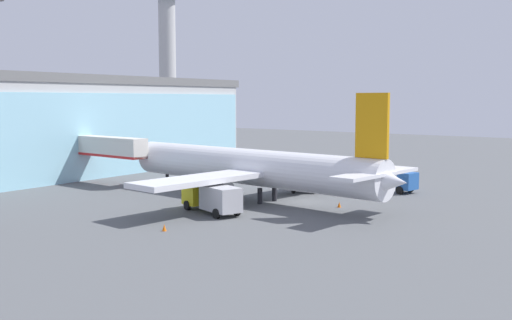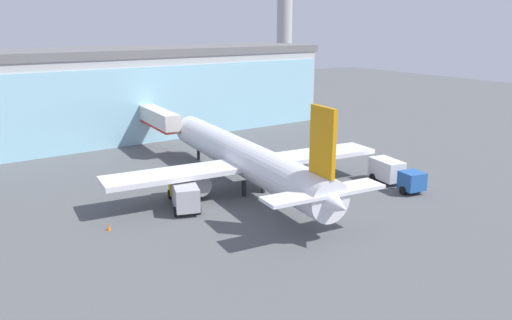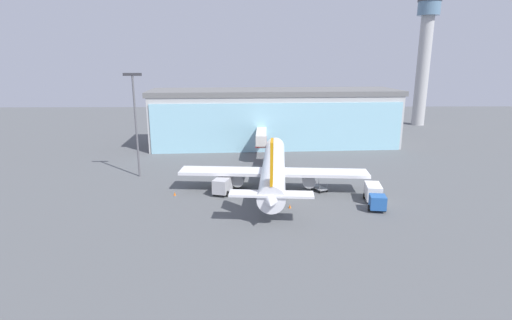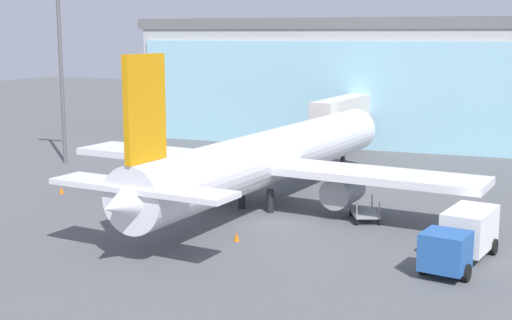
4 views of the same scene
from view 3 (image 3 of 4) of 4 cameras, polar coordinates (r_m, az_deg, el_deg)
name	(u,v)px [view 3 (image 3 of 4)]	position (r m, az deg, el deg)	size (l,w,h in m)	color
ground	(289,197)	(63.35, 4.76, -5.27)	(240.00, 240.00, 0.00)	#545659
terminal_building	(274,117)	(99.80, 2.63, 6.09)	(61.34, 19.65, 13.80)	#B2B2B2
jet_bridge	(261,136)	(87.79, 0.78, 3.39)	(2.84, 14.03, 5.90)	beige
control_tower	(424,54)	(140.24, 22.92, 13.76)	(7.03, 7.03, 38.56)	#AEAEAE
apron_light_mast	(135,117)	(74.68, -16.85, 5.96)	(3.20, 0.40, 18.73)	#59595E
airplane	(274,169)	(66.32, 2.52, -1.23)	(30.95, 36.20, 11.09)	silver
catering_truck	(226,183)	(65.49, -4.36, -3.24)	(4.17, 7.62, 2.65)	yellow
fuel_truck	(374,195)	(62.13, 16.57, -4.80)	(3.34, 7.54, 2.65)	#2659A5
baggage_cart	(319,188)	(66.58, 9.01, -3.96)	(2.69, 3.22, 1.50)	gray
safety_cone_nose	(290,206)	(58.68, 4.86, -6.61)	(0.36, 0.36, 0.55)	orange
safety_cone_wingtip	(175,194)	(65.01, -11.54, -4.74)	(0.36, 0.36, 0.55)	orange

